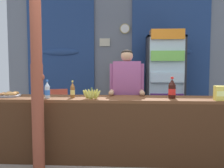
{
  "coord_description": "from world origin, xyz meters",
  "views": [
    {
      "loc": [
        0.19,
        -3.19,
        1.41
      ],
      "look_at": [
        -0.06,
        0.83,
        1.07
      ],
      "focal_mm": 41.71,
      "sensor_mm": 36.0,
      "label": 1
    }
  ],
  "objects_px": {
    "timber_post": "(37,69)",
    "soda_bottle_water": "(47,90)",
    "pastry_tray": "(9,95)",
    "soda_bottle_iced_tea": "(73,90)",
    "bottle_shelf_rack": "(126,94)",
    "snack_box_instant_noodle": "(222,93)",
    "banana_bunch": "(91,94)",
    "drink_fridge": "(165,76)",
    "stall_counter": "(112,122)",
    "soda_bottle_cola": "(172,89)",
    "plastic_lawn_chair": "(58,108)",
    "shopkeeper": "(127,87)"
  },
  "relations": [
    {
      "from": "soda_bottle_water",
      "to": "soda_bottle_iced_tea",
      "type": "distance_m",
      "value": 0.35
    },
    {
      "from": "timber_post",
      "to": "pastry_tray",
      "type": "relative_size",
      "value": 8.03
    },
    {
      "from": "shopkeeper",
      "to": "soda_bottle_water",
      "type": "height_order",
      "value": "shopkeeper"
    },
    {
      "from": "plastic_lawn_chair",
      "to": "shopkeeper",
      "type": "relative_size",
      "value": 0.54
    },
    {
      "from": "soda_bottle_water",
      "to": "soda_bottle_iced_tea",
      "type": "xyz_separation_m",
      "value": [
        0.34,
        0.09,
        -0.01
      ]
    },
    {
      "from": "drink_fridge",
      "to": "shopkeeper",
      "type": "height_order",
      "value": "drink_fridge"
    },
    {
      "from": "shopkeeper",
      "to": "soda_bottle_iced_tea",
      "type": "bearing_deg",
      "value": -148.53
    },
    {
      "from": "soda_bottle_cola",
      "to": "timber_post",
      "type": "bearing_deg",
      "value": -166.18
    },
    {
      "from": "drink_fridge",
      "to": "soda_bottle_cola",
      "type": "relative_size",
      "value": 6.83
    },
    {
      "from": "banana_bunch",
      "to": "pastry_tray",
      "type": "bearing_deg",
      "value": 171.54
    },
    {
      "from": "stall_counter",
      "to": "pastry_tray",
      "type": "bearing_deg",
      "value": 174.55
    },
    {
      "from": "shopkeeper",
      "to": "soda_bottle_water",
      "type": "relative_size",
      "value": 6.19
    },
    {
      "from": "soda_bottle_iced_tea",
      "to": "banana_bunch",
      "type": "distance_m",
      "value": 0.32
    },
    {
      "from": "timber_post",
      "to": "soda_bottle_water",
      "type": "xyz_separation_m",
      "value": [
        0.02,
        0.34,
        -0.31
      ]
    },
    {
      "from": "timber_post",
      "to": "shopkeeper",
      "type": "xyz_separation_m",
      "value": [
        1.13,
        0.91,
        -0.31
      ]
    },
    {
      "from": "stall_counter",
      "to": "soda_bottle_cola",
      "type": "bearing_deg",
      "value": 6.06
    },
    {
      "from": "drink_fridge",
      "to": "snack_box_instant_noodle",
      "type": "distance_m",
      "value": 2.06
    },
    {
      "from": "bottle_shelf_rack",
      "to": "soda_bottle_iced_tea",
      "type": "xyz_separation_m",
      "value": [
        -0.75,
        -2.16,
        0.3
      ]
    },
    {
      "from": "timber_post",
      "to": "banana_bunch",
      "type": "bearing_deg",
      "value": 25.18
    },
    {
      "from": "soda_bottle_cola",
      "to": "soda_bottle_water",
      "type": "relative_size",
      "value": 1.16
    },
    {
      "from": "stall_counter",
      "to": "drink_fridge",
      "type": "bearing_deg",
      "value": 62.59
    },
    {
      "from": "pastry_tray",
      "to": "stall_counter",
      "type": "bearing_deg",
      "value": -5.45
    },
    {
      "from": "soda_bottle_water",
      "to": "soda_bottle_cola",
      "type": "bearing_deg",
      "value": 3.04
    },
    {
      "from": "pastry_tray",
      "to": "bottle_shelf_rack",
      "type": "bearing_deg",
      "value": 50.9
    },
    {
      "from": "bottle_shelf_rack",
      "to": "snack_box_instant_noodle",
      "type": "height_order",
      "value": "bottle_shelf_rack"
    },
    {
      "from": "soda_bottle_cola",
      "to": "plastic_lawn_chair",
      "type": "bearing_deg",
      "value": 144.65
    },
    {
      "from": "timber_post",
      "to": "drink_fridge",
      "type": "distance_m",
      "value": 2.98
    },
    {
      "from": "bottle_shelf_rack",
      "to": "soda_bottle_cola",
      "type": "distance_m",
      "value": 2.28
    },
    {
      "from": "soda_bottle_iced_tea",
      "to": "snack_box_instant_noodle",
      "type": "height_order",
      "value": "soda_bottle_iced_tea"
    },
    {
      "from": "soda_bottle_water",
      "to": "snack_box_instant_noodle",
      "type": "xyz_separation_m",
      "value": [
        2.37,
        -0.07,
        -0.01
      ]
    },
    {
      "from": "drink_fridge",
      "to": "soda_bottle_water",
      "type": "relative_size",
      "value": 7.93
    },
    {
      "from": "pastry_tray",
      "to": "soda_bottle_iced_tea",
      "type": "bearing_deg",
      "value": -3.27
    },
    {
      "from": "soda_bottle_cola",
      "to": "banana_bunch",
      "type": "bearing_deg",
      "value": -173.41
    },
    {
      "from": "shopkeeper",
      "to": "soda_bottle_iced_tea",
      "type": "distance_m",
      "value": 0.9
    },
    {
      "from": "stall_counter",
      "to": "soda_bottle_iced_tea",
      "type": "bearing_deg",
      "value": 170.9
    },
    {
      "from": "plastic_lawn_chair",
      "to": "soda_bottle_iced_tea",
      "type": "xyz_separation_m",
      "value": [
        0.61,
        -1.43,
        0.51
      ]
    },
    {
      "from": "drink_fridge",
      "to": "snack_box_instant_noodle",
      "type": "xyz_separation_m",
      "value": [
        0.47,
        -2.0,
        -0.13
      ]
    },
    {
      "from": "pastry_tray",
      "to": "banana_bunch",
      "type": "xyz_separation_m",
      "value": [
        1.24,
        -0.19,
        0.04
      ]
    },
    {
      "from": "soda_bottle_cola",
      "to": "pastry_tray",
      "type": "relative_size",
      "value": 0.87
    },
    {
      "from": "soda_bottle_cola",
      "to": "soda_bottle_water",
      "type": "height_order",
      "value": "soda_bottle_cola"
    },
    {
      "from": "soda_bottle_cola",
      "to": "shopkeeper",
      "type": "bearing_deg",
      "value": 143.16
    },
    {
      "from": "drink_fridge",
      "to": "bottle_shelf_rack",
      "type": "height_order",
      "value": "drink_fridge"
    },
    {
      "from": "stall_counter",
      "to": "banana_bunch",
      "type": "height_order",
      "value": "banana_bunch"
    },
    {
      "from": "snack_box_instant_noodle",
      "to": "drink_fridge",
      "type": "bearing_deg",
      "value": 103.15
    },
    {
      "from": "soda_bottle_water",
      "to": "bottle_shelf_rack",
      "type": "bearing_deg",
      "value": 64.16
    },
    {
      "from": "soda_bottle_iced_tea",
      "to": "snack_box_instant_noodle",
      "type": "bearing_deg",
      "value": -4.61
    },
    {
      "from": "stall_counter",
      "to": "bottle_shelf_rack",
      "type": "height_order",
      "value": "bottle_shelf_rack"
    },
    {
      "from": "shopkeeper",
      "to": "stall_counter",
      "type": "bearing_deg",
      "value": -110.03
    },
    {
      "from": "soda_bottle_water",
      "to": "soda_bottle_iced_tea",
      "type": "bearing_deg",
      "value": 15.63
    },
    {
      "from": "drink_fridge",
      "to": "plastic_lawn_chair",
      "type": "height_order",
      "value": "drink_fridge"
    }
  ]
}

